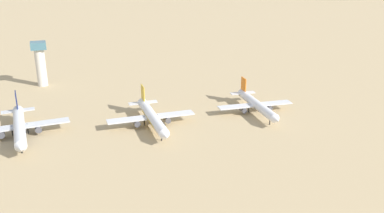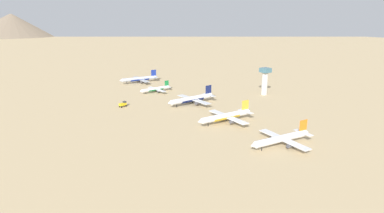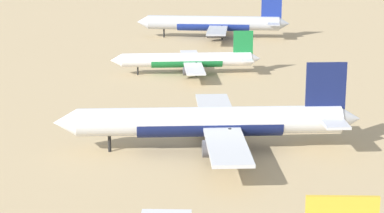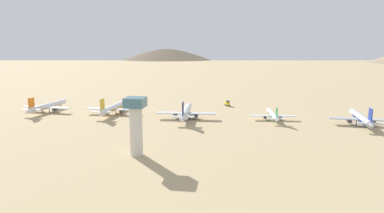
{
  "view_description": "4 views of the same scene",
  "coord_description": "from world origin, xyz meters",
  "views": [
    {
      "loc": [
        137.18,
        12.05,
        56.19
      ],
      "look_at": [
        -1.15,
        63.24,
        4.56
      ],
      "focal_mm": 37.45,
      "sensor_mm": 36.0,
      "label": 1
    },
    {
      "loc": [
        123.1,
        185.41,
        61.82
      ],
      "look_at": [
        8.55,
        18.22,
        4.42
      ],
      "focal_mm": 29.92,
      "sensor_mm": 36.0,
      "label": 2
    },
    {
      "loc": [
        -1.76,
        95.42,
        31.27
      ],
      "look_at": [
        -1.07,
        -11.01,
        3.1
      ],
      "focal_mm": 68.41,
      "sensor_mm": 36.0,
      "label": 3
    },
    {
      "loc": [
        -182.86,
        -27.89,
        40.08
      ],
      "look_at": [
        8.85,
        -1.25,
        4.75
      ],
      "focal_mm": 30.51,
      "sensor_mm": 36.0,
      "label": 4
    }
  ],
  "objects": [
    {
      "name": "parked_jet_1",
      "position": [
        -0.01,
        -48.03,
        2.89
      ],
      "size": [
        30.18,
        24.54,
        8.7
      ],
      "color": "white",
      "rests_on": "ground"
    },
    {
      "name": "parked_jet_2",
      "position": [
        -3.87,
        0.49,
        4.01
      ],
      "size": [
        41.77,
        33.93,
        12.04
      ],
      "color": "silver",
      "rests_on": "ground"
    },
    {
      "name": "ground_plane",
      "position": [
        0.0,
        0.0,
        0.0
      ],
      "size": [
        1800.0,
        1800.0,
        0.0
      ],
      "primitive_type": "plane",
      "color": "tan"
    },
    {
      "name": "parked_jet_0",
      "position": [
        -6.37,
        -92.25,
        3.8
      ],
      "size": [
        39.58,
        32.19,
        11.41
      ],
      "color": "#B2B7C1",
      "rests_on": "ground"
    }
  ]
}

